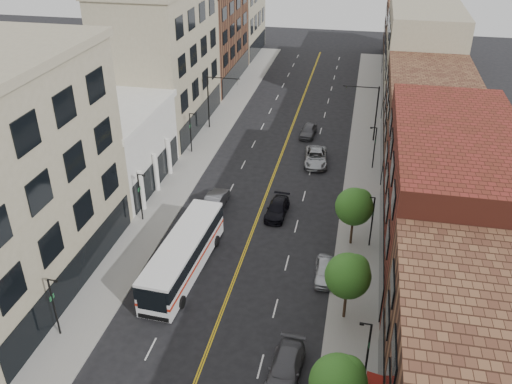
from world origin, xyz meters
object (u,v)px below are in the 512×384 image
Objects in this scene: car_parked_mid at (285,368)px; car_parked_far at (325,271)px; car_lane_behind at (216,200)px; car_lane_b at (316,157)px; city_bus at (184,253)px; car_lane_c at (308,131)px; car_lane_a at (277,209)px.

car_parked_far is (1.60, 11.12, -0.05)m from car_parked_mid.
car_lane_behind is 15.06m from car_lane_b.
car_parked_far is (11.78, 1.55, -1.23)m from city_bus.
city_bus is 2.52× the size of car_parked_mid.
car_parked_far is at bearing -76.60° from car_lane_c.
car_lane_behind reaches higher than car_lane_b.
car_parked_mid is 1.25× the size of car_parked_far.
car_parked_far is at bearing 85.43° from car_parked_mid.
city_bus is 2.29× the size of car_lane_b.
car_lane_behind is (-12.01, 9.40, 0.10)m from car_parked_far.
car_lane_c is at bearing 80.42° from city_bus.
car_parked_mid is at bearing -40.19° from city_bus.
car_parked_mid is at bearing -101.67° from car_parked_far.
car_lane_c is (6.93, 30.97, -1.18)m from city_bus.
car_parked_far reaches higher than car_lane_a.
city_bus is 12.40m from car_lane_a.
car_lane_c reaches higher than car_lane_a.
car_lane_b is (-1.44, 32.61, 0.04)m from car_parked_mid.
city_bus is 11.01m from car_lane_behind.
car_parked_mid is 11.23m from car_parked_far.
city_bus is 24.67m from car_lane_b.
city_bus is 3.16× the size of car_parked_far.
city_bus is 2.94× the size of car_lane_c.
car_lane_b is at bearing -73.09° from car_lane_c.
car_parked_far is 0.87× the size of car_lane_a.
car_lane_b reaches higher than car_parked_far.
car_parked_mid is 20.62m from car_lane_a.
city_bus is at bearing 140.40° from car_parked_mid.
car_lane_behind is 0.85× the size of car_lane_b.
car_lane_a is at bearing 62.87° from city_bus.
car_lane_a is at bearing -88.03° from car_lane_c.
car_lane_behind reaches higher than car_lane_a.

